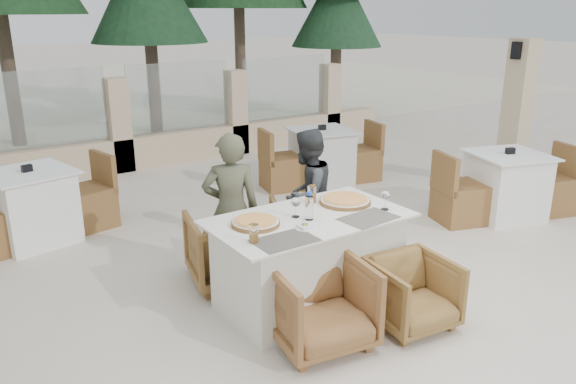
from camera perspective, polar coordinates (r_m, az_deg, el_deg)
ground at (r=4.91m, az=1.95°, el=-10.53°), size 80.00×80.00×0.00m
sand_patch at (r=17.82m, az=-25.91°, el=8.70°), size 30.00×16.00×0.01m
perimeter_wall_far at (r=8.80m, az=-16.85°, el=7.14°), size 10.00×0.34×1.60m
lantern_pillar at (r=8.21m, az=22.20°, el=7.27°), size 0.34×0.34×2.00m
pine_centre at (r=11.42m, az=-14.08°, el=18.29°), size 2.20×2.20×5.00m
pine_far_right at (r=12.82m, az=5.00°, el=17.53°), size 1.98×1.98×4.50m
dining_table at (r=4.63m, az=2.10°, el=-7.02°), size 1.60×0.90×0.77m
placemat_near_left at (r=4.04m, az=-0.30°, el=-4.94°), size 0.45×0.30×0.00m
placemat_near_right at (r=4.50m, az=8.18°, el=-2.63°), size 0.47×0.34×0.00m
pizza_left at (r=4.32m, az=-3.32°, el=-3.07°), size 0.45×0.45×0.05m
pizza_right at (r=4.82m, az=5.82°, el=-0.81°), size 0.48×0.48×0.06m
water_bottle at (r=4.40m, az=2.18°, el=-1.41°), size 0.07×0.07×0.23m
wine_glass_centre at (r=4.45m, az=0.78°, el=-1.45°), size 0.08×0.08×0.18m
wine_glass_corner at (r=4.69m, az=9.86°, el=-0.72°), size 0.08×0.08×0.18m
beer_glass_left at (r=3.99m, az=-3.50°, el=-4.22°), size 0.08×0.08×0.14m
beer_glass_right at (r=4.81m, az=2.44°, el=-0.20°), size 0.09×0.09×0.15m
olive_dish at (r=4.24m, az=1.72°, el=-3.49°), size 0.14×0.14×0.04m
armchair_far_left at (r=5.07m, az=-6.08°, el=-5.66°), size 0.82×0.84×0.64m
armchair_far_right at (r=5.51m, az=1.85°, el=-3.76°), size 0.86×0.87×0.60m
armchair_near_left at (r=4.14m, az=3.25°, el=-11.30°), size 0.79×0.80×0.64m
armchair_near_right at (r=4.48m, az=12.50°, el=-9.99°), size 0.65×0.66×0.55m
diner_left at (r=4.93m, az=-5.81°, el=-1.76°), size 0.59×0.49×1.37m
diner_right at (r=5.42m, az=1.94°, el=-0.31°), size 0.76×0.69×1.29m
bg_table_a at (r=6.44m, az=-24.51°, el=-1.40°), size 1.77×1.14×0.77m
bg_table_b at (r=7.88m, az=3.44°, el=3.57°), size 1.78×1.15×0.77m
bg_table_c at (r=7.04m, az=21.26°, el=0.60°), size 1.81×1.29×0.77m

